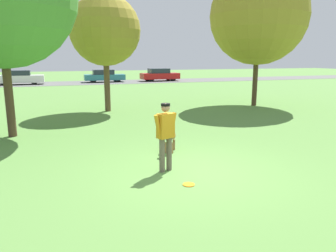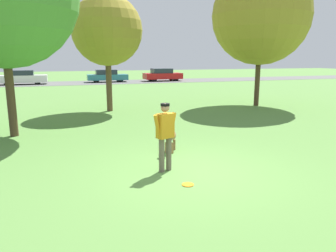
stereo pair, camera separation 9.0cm
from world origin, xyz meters
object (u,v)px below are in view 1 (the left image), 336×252
Objects in this scene: parked_car_teal at (104,76)px; parked_car_red at (160,75)px; frisbee at (189,185)px; tree_near_right at (259,16)px; dog at (170,137)px; person at (166,132)px; parked_car_white at (19,78)px; tree_mid_center at (105,30)px.

parked_car_teal is 6.14m from parked_car_red.
tree_near_right is (7.93, 9.45, 4.73)m from frisbee.
dog is at bearing -108.51° from parked_car_red.
parked_car_red is (9.12, 28.41, -0.24)m from person.
parked_car_white is (-13.45, 19.73, -4.07)m from tree_near_right.
tree_near_right is (7.48, 7.02, 4.30)m from dog.
dog is 0.21× the size of parked_car_red.
person is 0.29× the size of tree_mid_center.
parked_car_white reaches higher than dog.
parked_car_red is at bearing -1.74° from parked_car_teal.
parked_car_red is (8.50, 26.96, 0.25)m from dog.
tree_mid_center is 8.02m from tree_near_right.
parked_car_red is (6.13, -0.35, 0.04)m from parked_car_teal.
parked_car_teal is (2.37, 27.31, 0.21)m from dog.
tree_mid_center is 1.22× the size of parked_car_white.
tree_mid_center is (0.00, 10.20, 3.84)m from frisbee.
tree_mid_center reaches higher than dog.
frisbee is 0.03× the size of tree_near_right.
frisbee is at bearing 18.29° from dog.
frisbee is at bearing -90.00° from tree_mid_center.
dog is 27.41m from parked_car_teal.
person is 0.37× the size of parked_car_teal.
dog is 11.12m from tree_near_right.
person is at bearing -108.81° from parked_car_red.
person is at bearing 5.63° from dog.
parked_car_white is at bearing 100.70° from frisbee.
person is at bearing -78.81° from parked_car_white.
tree_near_right reaches higher than frisbee.
tree_mid_center is at bearing -147.76° from dog.
person is 28.91m from parked_car_teal.
parked_car_white is (-5.51, 29.18, 0.67)m from frisbee.
parked_car_red is (14.47, 0.22, 0.02)m from parked_car_white.
person is 28.70m from parked_car_white.
person is at bearing -94.44° from parked_car_teal.
parked_car_teal reaches higher than dog.
frisbee is 0.05× the size of tree_mid_center.
tree_mid_center is 1.29× the size of parked_car_teal.
frisbee is at bearing -130.01° from tree_near_right.
person is 29.84m from parked_car_red.
parked_car_white is 8.36m from parked_car_teal.
parked_car_white is at bearing -174.63° from parked_car_teal.
parked_car_white is at bearing 124.28° from tree_near_right.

